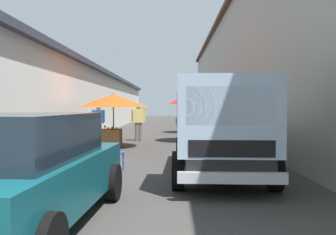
{
  "coord_description": "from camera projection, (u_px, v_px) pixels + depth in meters",
  "views": [
    {
      "loc": [
        -1.55,
        -0.61,
        1.54
      ],
      "look_at": [
        10.17,
        -0.43,
        1.18
      ],
      "focal_mm": 38.04,
      "sensor_mm": 36.0,
      "label": 1
    }
  ],
  "objects": [
    {
      "name": "fruit_stall_near_right",
      "position": [
        192.0,
        104.0,
        20.79
      ],
      "size": [
        2.25,
        2.25,
        2.31
      ],
      "color": "#9E9EA3",
      "rests_on": "ground"
    },
    {
      "name": "fruit_stall_far_right",
      "position": [
        196.0,
        104.0,
        15.66
      ],
      "size": [
        2.62,
        2.62,
        2.15
      ],
      "color": "#9E9EA3",
      "rests_on": "ground"
    },
    {
      "name": "parked_scooter",
      "position": [
        63.0,
        145.0,
        10.05
      ],
      "size": [
        1.65,
        0.62,
        1.14
      ],
      "color": "black",
      "rests_on": "ground"
    },
    {
      "name": "building_left_whitewash",
      "position": [
        18.0,
        100.0,
        17.4
      ],
      "size": [
        49.8,
        7.5,
        3.7
      ],
      "color": "silver",
      "rests_on": "ground"
    },
    {
      "name": "plastic_stool",
      "position": [
        119.0,
        157.0,
        8.64
      ],
      "size": [
        0.3,
        0.3,
        0.43
      ],
      "color": "#194CB2",
      "rests_on": "ground"
    },
    {
      "name": "fruit_stall_mid_lane",
      "position": [
        232.0,
        100.0,
        12.0
      ],
      "size": [
        2.36,
        2.36,
        2.39
      ],
      "color": "#9E9EA3",
      "rests_on": "ground"
    },
    {
      "name": "fruit_stall_far_left",
      "position": [
        113.0,
        105.0,
        13.25
      ],
      "size": [
        2.65,
        2.65,
        2.08
      ],
      "color": "#9E9EA3",
      "rests_on": "ground"
    },
    {
      "name": "ground",
      "position": [
        159.0,
        143.0,
        15.1
      ],
      "size": [
        90.0,
        90.0,
        0.0
      ],
      "primitive_type": "plane",
      "color": "#3D3A38"
    },
    {
      "name": "vendor_by_crates",
      "position": [
        98.0,
        120.0,
        15.88
      ],
      "size": [
        0.3,
        0.63,
        1.61
      ],
      "color": "#665B4C",
      "rests_on": "ground"
    },
    {
      "name": "vendor_in_shade",
      "position": [
        138.0,
        120.0,
        15.91
      ],
      "size": [
        0.26,
        0.65,
        1.65
      ],
      "color": "#665B4C",
      "rests_on": "ground"
    },
    {
      "name": "hatchback_car",
      "position": [
        22.0,
        170.0,
        4.5
      ],
      "size": [
        3.99,
        2.08,
        1.45
      ],
      "color": "#0F4C56",
      "rests_on": "ground"
    },
    {
      "name": "building_right_concrete",
      "position": [
        306.0,
        66.0,
        17.13
      ],
      "size": [
        49.8,
        7.5,
        7.01
      ],
      "color": "#A39E93",
      "rests_on": "ground"
    },
    {
      "name": "delivery_truck",
      "position": [
        222.0,
        131.0,
        7.17
      ],
      "size": [
        4.98,
        2.1,
        2.08
      ],
      "color": "black",
      "rests_on": "ground"
    }
  ]
}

